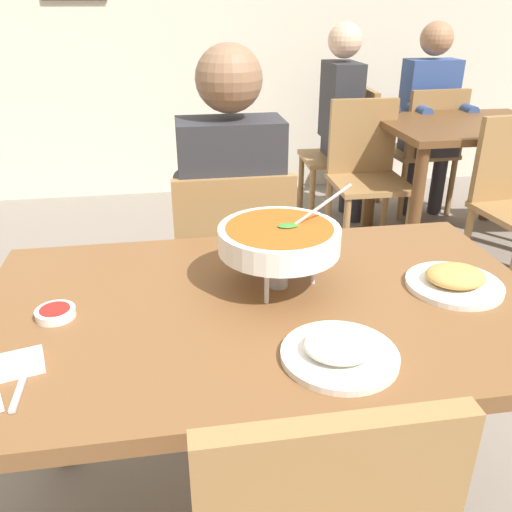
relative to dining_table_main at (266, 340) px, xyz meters
The scene contains 15 objects.
dining_table_main is the anchor object (origin of this frame).
chair_diner_main 0.71m from the dining_table_main, 90.00° to the left, with size 0.44×0.44×0.90m.
diner_main 0.74m from the dining_table_main, 90.00° to the left, with size 0.40×0.45×1.31m.
curry_bowl 0.26m from the dining_table_main, 57.63° to the left, with size 0.33×0.30×0.26m.
rice_plate 0.30m from the dining_table_main, 67.15° to the right, with size 0.24×0.24×0.06m.
appetizer_plate 0.50m from the dining_table_main, ahead, with size 0.24×0.24×0.06m.
sauce_dish 0.50m from the dining_table_main, behind, with size 0.09×0.09×0.02m.
napkin_folded 0.58m from the dining_table_main, 161.61° to the right, with size 0.12×0.08×0.02m, color white.
spoon_utensil 0.57m from the dining_table_main, 155.78° to the right, with size 0.01×0.17×0.01m, color silver.
dining_table_far 2.44m from the dining_table_main, 49.95° to the left, with size 1.00×0.80×0.77m.
chair_bg_left 2.63m from the dining_table_main, 67.17° to the left, with size 0.46×0.46×0.90m.
chair_bg_middle 2.88m from the dining_table_main, 56.61° to the left, with size 0.46×0.46×0.90m.
chair_bg_window 2.16m from the dining_table_main, 63.29° to the left, with size 0.45×0.45×0.90m.
patron_bg_left 2.62m from the dining_table_main, 67.86° to the left, with size 0.45×0.40×1.31m.
patron_bg_middle 2.94m from the dining_table_main, 56.85° to the left, with size 0.40×0.45×1.31m.
Camera 1 is at (-0.21, -1.10, 1.43)m, focal length 37.63 mm.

